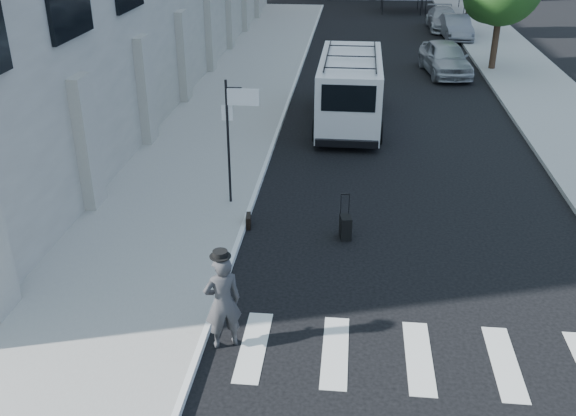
% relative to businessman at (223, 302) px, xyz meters
% --- Properties ---
extents(ground, '(120.00, 120.00, 0.00)m').
position_rel_businessman_xyz_m(ground, '(1.57, 3.00, -1.00)').
color(ground, black).
rests_on(ground, ground).
extents(sidewalk_left, '(4.50, 48.00, 0.15)m').
position_rel_businessman_xyz_m(sidewalk_left, '(-2.68, 19.00, -0.92)').
color(sidewalk_left, gray).
rests_on(sidewalk_left, ground).
extents(sidewalk_right, '(4.00, 56.00, 0.15)m').
position_rel_businessman_xyz_m(sidewalk_right, '(10.57, 23.00, -0.92)').
color(sidewalk_right, gray).
rests_on(sidewalk_right, ground).
extents(sign_pole, '(1.03, 0.07, 3.50)m').
position_rel_businessman_xyz_m(sign_pole, '(-0.79, 6.20, 1.65)').
color(sign_pole, black).
rests_on(sign_pole, sidewalk_left).
extents(businessman, '(0.87, 0.75, 2.00)m').
position_rel_businessman_xyz_m(businessman, '(0.00, 0.00, 0.00)').
color(businessman, '#38383A').
rests_on(businessman, ground).
extents(briefcase, '(0.17, 0.45, 0.34)m').
position_rel_businessman_xyz_m(briefcase, '(-0.33, 5.00, -0.83)').
color(briefcase, black).
rests_on(briefcase, ground).
extents(suitcase, '(0.34, 0.47, 1.18)m').
position_rel_businessman_xyz_m(suitcase, '(2.25, 4.64, -0.69)').
color(suitcase, black).
rests_on(suitcase, ground).
extents(cargo_van, '(2.49, 6.92, 2.57)m').
position_rel_businessman_xyz_m(cargo_van, '(2.16, 14.05, 0.32)').
color(cargo_van, silver).
rests_on(cargo_van, ground).
extents(parked_car_a, '(2.52, 4.96, 1.62)m').
position_rel_businessman_xyz_m(parked_car_a, '(6.71, 22.09, -0.19)').
color(parked_car_a, '#A2A6AA').
rests_on(parked_car_a, ground).
extents(parked_car_b, '(1.70, 4.42, 1.44)m').
position_rel_businessman_xyz_m(parked_car_b, '(8.37, 31.00, -0.28)').
color(parked_car_b, slate).
rests_on(parked_car_b, ground).
extents(parked_car_c, '(2.03, 4.80, 1.38)m').
position_rel_businessman_xyz_m(parked_car_c, '(7.95, 34.01, -0.31)').
color(parked_car_c, '#999BA0').
rests_on(parked_car_c, ground).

